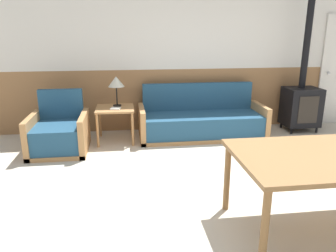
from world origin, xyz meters
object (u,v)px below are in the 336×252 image
(couch, at_px, (201,122))
(wood_stove, at_px, (302,100))
(side_table, at_px, (115,113))
(armchair, at_px, (59,134))
(table_lamp, at_px, (116,82))

(couch, height_order, wood_stove, wood_stove)
(side_table, bearing_deg, couch, 2.32)
(armchair, distance_m, table_lamp, 1.18)
(side_table, relative_size, wood_stove, 0.24)
(wood_stove, bearing_deg, armchair, -172.98)
(armchair, bearing_deg, table_lamp, 20.99)
(armchair, bearing_deg, side_table, 16.12)
(table_lamp, xyz_separation_m, wood_stove, (3.21, 0.06, -0.38))
(table_lamp, distance_m, wood_stove, 3.23)
(table_lamp, bearing_deg, wood_stove, 1.04)
(side_table, relative_size, table_lamp, 1.23)
(couch, relative_size, side_table, 3.51)
(armchair, height_order, side_table, armchair)
(couch, bearing_deg, wood_stove, 3.28)
(side_table, height_order, table_lamp, table_lamp)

